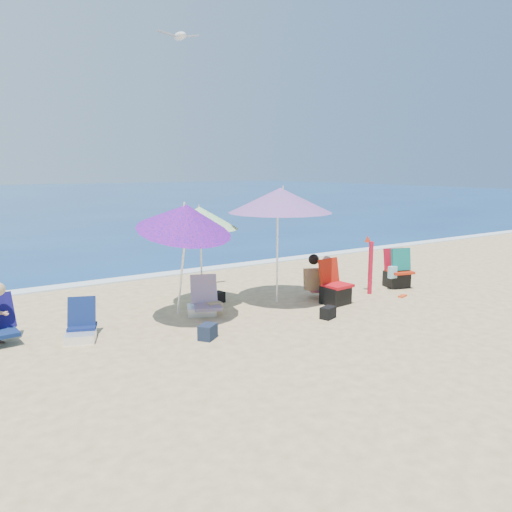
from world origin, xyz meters
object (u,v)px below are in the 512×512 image
umbrella_turquoise (280,200)px  camp_chair_left (335,291)px  chair_rainbow (203,304)px  camp_chair_right (397,273)px  umbrella_blue (185,218)px  furled_umbrella (370,262)px  umbrella_striped (200,218)px  seagull (180,36)px  person_center (322,278)px  chair_navy (81,329)px

umbrella_turquoise → camp_chair_left: (0.95, -0.68, -1.89)m
chair_rainbow → umbrella_turquoise: bearing=-5.1°
umbrella_turquoise → camp_chair_right: bearing=-7.0°
umbrella_blue → camp_chair_right: (5.41, -0.23, -1.60)m
furled_umbrella → camp_chair_left: (-1.23, -0.21, -0.45)m
umbrella_striped → seagull: size_ratio=2.43×
person_center → chair_navy: bearing=177.7°
umbrella_blue → chair_rainbow: bearing=33.2°
umbrella_striped → camp_chair_right: 5.04m
umbrella_striped → furled_umbrella: 4.01m
seagull → umbrella_striped: bearing=-83.2°
furled_umbrella → camp_chair_right: bearing=4.3°
umbrella_turquoise → camp_chair_left: 2.22m
camp_chair_left → seagull: seagull is taller
chair_navy → umbrella_turquoise: bearing=0.2°
furled_umbrella → seagull: seagull is taller
umbrella_striped → furled_umbrella: bearing=-17.6°
umbrella_striped → chair_navy: (-2.62, -0.71, -1.66)m
umbrella_striped → person_center: umbrella_striped is taller
camp_chair_left → camp_chair_right: size_ratio=0.97×
umbrella_striped → seagull: bearing=96.8°
chair_rainbow → camp_chair_right: 4.96m
chair_rainbow → person_center: size_ratio=0.91×
chair_navy → camp_chair_left: bearing=-7.5°
camp_chair_left → camp_chair_right: camp_chair_right is taller
chair_rainbow → furled_umbrella: bearing=-9.1°
umbrella_blue → camp_chair_left: umbrella_blue is taller
umbrella_turquoise → seagull: bearing=140.8°
umbrella_turquoise → seagull: seagull is taller
chair_navy → seagull: bearing=26.9°
umbrella_striped → seagull: 3.62m
umbrella_turquoise → chair_rainbow: 2.63m
umbrella_striped → chair_rainbow: (-0.23, -0.54, -1.64)m
camp_chair_right → umbrella_striped: bearing=166.9°
umbrella_striped → furled_umbrella: size_ratio=1.58×
umbrella_turquoise → chair_navy: 4.58m
umbrella_striped → chair_rainbow: size_ratio=2.36×
umbrella_striped → seagull: (-0.07, 0.58, 3.57)m
umbrella_blue → furled_umbrella: umbrella_blue is taller
camp_chair_right → camp_chair_left: bearing=-172.7°
umbrella_turquoise → furled_umbrella: (2.18, -0.47, -1.45)m
umbrella_turquoise → umbrella_blue: size_ratio=1.06×
umbrella_turquoise → chair_navy: size_ratio=3.00×
chair_rainbow → camp_chair_left: bearing=-17.4°
chair_navy → camp_chair_right: bearing=-3.0°
camp_chair_left → furled_umbrella: bearing=9.8°
umbrella_striped → umbrella_blue: (-0.72, -0.87, 0.11)m
seagull → chair_navy: bearing=-153.1°
umbrella_turquoise → camp_chair_left: bearing=-35.8°
person_center → chair_rainbow: bearing=172.2°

